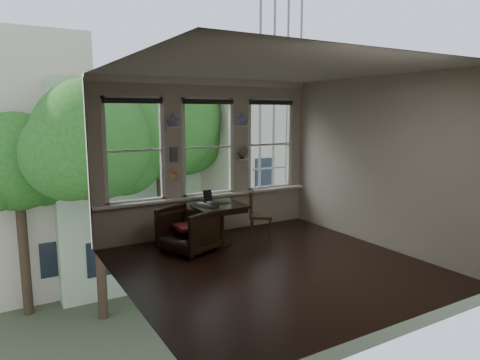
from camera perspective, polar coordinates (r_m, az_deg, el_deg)
ground at (r=6.83m, az=4.23°, el=-11.35°), size 4.50×4.50×0.00m
ceiling at (r=6.43m, az=4.55°, el=14.58°), size 4.50×4.50×0.00m
wall_back at (r=8.39m, az=-4.40°, el=3.03°), size 4.50×0.00×4.50m
wall_front at (r=4.81m, az=19.83°, el=-1.99°), size 4.50×0.00×4.50m
wall_left at (r=5.51m, az=-15.23°, el=-0.42°), size 0.00×4.50×4.50m
wall_right at (r=7.95m, az=17.85°, el=2.28°), size 0.00×4.50×4.50m
window_left at (r=7.85m, az=-13.99°, el=3.84°), size 1.10×0.12×1.90m
window_center at (r=8.38m, az=-4.41°, el=4.39°), size 1.10×0.12×1.90m
window_right at (r=9.10m, az=3.85°, el=4.76°), size 1.10×0.12×1.90m
shelf_left at (r=7.97m, az=-8.85°, el=6.95°), size 0.26×0.16×0.03m
shelf_right at (r=8.61m, az=0.23°, el=7.21°), size 0.26×0.16×0.03m
intercom at (r=8.03m, az=-8.85°, el=3.39°), size 0.14×0.06×0.28m
sticky_notes at (r=8.08m, az=-8.80°, el=0.92°), size 0.16×0.01×0.24m
desk_fan at (r=8.63m, az=0.29°, el=3.42°), size 0.20×0.20×0.24m
vase_left at (r=7.97m, az=-8.88°, el=7.95°), size 0.24×0.24×0.25m
vase_right at (r=8.60m, az=0.23°, el=8.13°), size 0.24×0.24×0.25m
table at (r=7.73m, az=-3.10°, el=-5.97°), size 0.90×0.90×0.75m
armchair_left at (r=7.38m, az=-6.77°, el=-6.60°), size 1.12×1.11×0.79m
cushion_red at (r=7.37m, az=-6.77°, el=-6.18°), size 0.45×0.45×0.06m
side_chair_right at (r=8.06m, az=2.83°, el=-4.72°), size 0.59×0.59×0.92m
laptop at (r=7.71m, az=-2.19°, el=-3.05°), size 0.33×0.22×0.02m
mug at (r=7.45m, az=-4.11°, el=-3.23°), size 0.11×0.11×0.09m
drinking_glass at (r=7.38m, az=-3.21°, el=-3.28°), size 0.16×0.16×0.10m
tablet at (r=7.84m, az=-4.33°, el=-2.14°), size 0.16×0.09×0.22m
papers at (r=7.66m, az=-5.18°, el=-3.24°), size 0.27×0.33×0.00m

